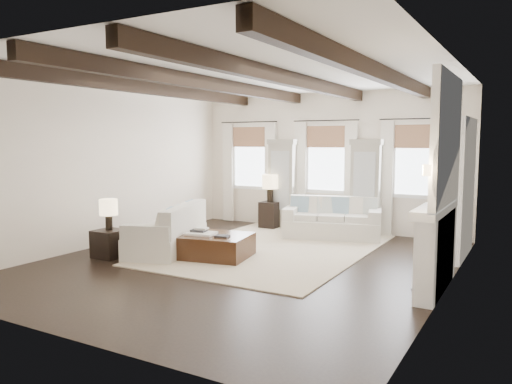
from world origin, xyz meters
The scene contains 16 objects.
ground centered at (0.00, 0.00, 0.00)m, with size 7.50×7.50×0.00m, color black.
room_shell centered at (0.75, 0.90, 1.89)m, with size 6.54×7.54×3.22m.
area_rug centered at (-0.09, 1.17, 0.01)m, with size 3.49×4.91×0.02m, color beige.
sofa_back centered at (0.48, 2.88, 0.36)m, with size 2.21×1.44×0.87m.
sofa_left centered at (-1.71, 0.08, 0.36)m, with size 1.55×2.28×0.89m.
ottoman centered at (-0.86, 0.03, 0.21)m, with size 1.60×1.00×0.42m, color black.
tray centered at (-0.89, -0.04, 0.44)m, with size 0.50×0.38×0.04m, color white.
book_lower centered at (-0.97, -0.01, 0.48)m, with size 0.26×0.20×0.04m, color #262628.
book_upper centered at (-0.94, 0.03, 0.52)m, with size 0.22×0.17×0.03m, color beige.
book_loose centered at (-0.44, -0.05, 0.44)m, with size 0.24×0.18×0.03m, color #262628.
side_table_front centered at (-2.35, -0.83, 0.25)m, with size 0.50×0.50×0.50m, color black.
lamp_front centered at (-2.35, -0.83, 0.88)m, with size 0.32×0.32×0.56m.
side_table_back centered at (-1.24, 3.24, 0.32)m, with size 0.42×0.42×0.63m, color black.
lamp_back centered at (-1.24, 3.24, 1.08)m, with size 0.38×0.38×0.65m.
candlestick_near centered at (2.90, -0.15, 0.32)m, with size 0.16×0.16×0.77m.
candlestick_far centered at (2.90, 0.36, 0.32)m, with size 0.15×0.15×0.76m.
Camera 1 is at (4.30, -7.21, 2.11)m, focal length 35.00 mm.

